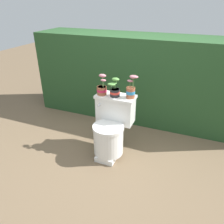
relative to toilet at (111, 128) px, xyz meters
The scene contains 6 objects.
ground_plane 0.36m from the toilet, 58.25° to the right, with size 12.00×12.00×0.00m, color brown.
hedge_backdrop 1.11m from the toilet, 87.51° to the left, with size 3.21×0.69×1.25m.
toilet is the anchor object (origin of this frame).
potted_plant_left 0.48m from the toilet, 144.99° to the left, with size 0.12×0.11×0.24m.
potted_plant_midleft 0.45m from the toilet, 92.94° to the left, with size 0.14×0.12×0.21m.
potted_plant_middle 0.51m from the toilet, 38.48° to the left, with size 0.13×0.10×0.26m.
Camera 1 is at (0.78, -1.95, 1.70)m, focal length 35.00 mm.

